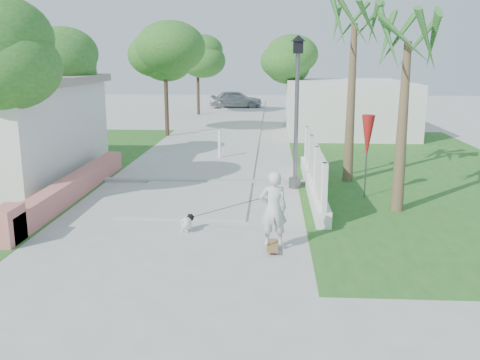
# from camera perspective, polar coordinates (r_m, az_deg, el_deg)

# --- Properties ---
(ground) EXTENTS (90.00, 90.00, 0.00)m
(ground) POSITION_cam_1_polar(r_m,az_deg,el_deg) (11.06, -8.26, -7.43)
(ground) COLOR #B7B7B2
(ground) RESTS_ON ground
(path_strip) EXTENTS (3.20, 36.00, 0.06)m
(path_strip) POSITION_cam_1_polar(r_m,az_deg,el_deg) (30.46, -0.73, 5.85)
(path_strip) COLOR #B7B7B2
(path_strip) RESTS_ON ground
(curb) EXTENTS (6.50, 0.25, 0.10)m
(curb) POSITION_cam_1_polar(r_m,az_deg,el_deg) (16.72, -4.18, -0.10)
(curb) COLOR #999993
(curb) RESTS_ON ground
(grass_left) EXTENTS (8.00, 20.00, 0.01)m
(grass_left) POSITION_cam_1_polar(r_m,az_deg,el_deg) (20.69, -23.01, 1.30)
(grass_left) COLOR #25611E
(grass_left) RESTS_ON ground
(grass_right) EXTENTS (8.00, 20.00, 0.01)m
(grass_right) POSITION_cam_1_polar(r_m,az_deg,el_deg) (19.16, 17.90, 0.84)
(grass_right) COLOR #25611E
(grass_right) RESTS_ON ground
(pink_wall) EXTENTS (0.45, 8.20, 0.80)m
(pink_wall) POSITION_cam_1_polar(r_m,az_deg,el_deg) (15.17, -17.89, -1.07)
(pink_wall) COLOR #CA7067
(pink_wall) RESTS_ON ground
(lattice_fence) EXTENTS (0.35, 7.00, 1.50)m
(lattice_fence) POSITION_cam_1_polar(r_m,az_deg,el_deg) (15.55, 7.82, 0.67)
(lattice_fence) COLOR white
(lattice_fence) RESTS_ON ground
(building_right) EXTENTS (6.00, 8.00, 2.60)m
(building_right) POSITION_cam_1_polar(r_m,az_deg,el_deg) (28.51, 11.20, 7.68)
(building_right) COLOR silver
(building_right) RESTS_ON ground
(street_lamp) EXTENTS (0.44, 0.44, 4.44)m
(street_lamp) POSITION_cam_1_polar(r_m,az_deg,el_deg) (15.72, 6.07, 7.80)
(street_lamp) COLOR #59595E
(street_lamp) RESTS_ON ground
(bollard) EXTENTS (0.14, 0.14, 1.09)m
(bollard) POSITION_cam_1_polar(r_m,az_deg,el_deg) (20.50, -2.19, 3.88)
(bollard) COLOR white
(bollard) RESTS_ON ground
(patio_umbrella) EXTENTS (0.36, 0.36, 2.30)m
(patio_umbrella) POSITION_cam_1_polar(r_m,az_deg,el_deg) (15.03, 13.44, 4.43)
(patio_umbrella) COLOR #59595E
(patio_umbrella) RESTS_ON ground
(tree_left_near) EXTENTS (3.60, 3.60, 5.28)m
(tree_left_near) POSITION_cam_1_polar(r_m,az_deg,el_deg) (14.72, -24.06, 11.86)
(tree_left_near) COLOR #4C3826
(tree_left_near) RESTS_ON ground
(tree_left_mid) EXTENTS (3.20, 3.20, 4.85)m
(tree_left_mid) POSITION_cam_1_polar(r_m,az_deg,el_deg) (20.14, -19.35, 11.34)
(tree_left_mid) COLOR #4C3826
(tree_left_mid) RESTS_ON ground
(tree_path_left) EXTENTS (3.40, 3.40, 5.23)m
(tree_path_left) POSITION_cam_1_polar(r_m,az_deg,el_deg) (26.63, -7.97, 12.87)
(tree_path_left) COLOR #4C3826
(tree_path_left) RESTS_ON ground
(tree_path_right) EXTENTS (3.00, 3.00, 4.79)m
(tree_path_right) POSITION_cam_1_polar(r_m,az_deg,el_deg) (30.14, 5.51, 12.32)
(tree_path_right) COLOR #4C3826
(tree_path_right) RESTS_ON ground
(tree_path_far) EXTENTS (3.20, 3.20, 5.17)m
(tree_path_far) POSITION_cam_1_polar(r_m,az_deg,el_deg) (36.46, -4.52, 12.97)
(tree_path_far) COLOR #4C3826
(tree_path_far) RESTS_ON ground
(palm_far) EXTENTS (1.80, 1.80, 5.30)m
(palm_far) POSITION_cam_1_polar(r_m,az_deg,el_deg) (16.83, 12.08, 14.95)
(palm_far) COLOR brown
(palm_far) RESTS_ON ground
(palm_near) EXTENTS (1.80, 1.80, 4.70)m
(palm_near) POSITION_cam_1_polar(r_m,az_deg,el_deg) (13.72, 17.42, 12.93)
(palm_near) COLOR brown
(palm_near) RESTS_ON ground
(skateboarder) EXTENTS (2.24, 1.64, 1.63)m
(skateboarder) POSITION_cam_1_polar(r_m,az_deg,el_deg) (11.34, -1.03, -3.05)
(skateboarder) COLOR olive
(skateboarder) RESTS_ON ground
(dog) EXTENTS (0.37, 0.53, 0.38)m
(dog) POSITION_cam_1_polar(r_m,az_deg,el_deg) (12.10, -5.67, -4.51)
(dog) COLOR white
(dog) RESTS_ON ground
(parked_car) EXTENTS (3.95, 1.59, 1.34)m
(parked_car) POSITION_cam_1_polar(r_m,az_deg,el_deg) (41.14, -0.41, 8.62)
(parked_car) COLOR #ACAEB4
(parked_car) RESTS_ON ground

